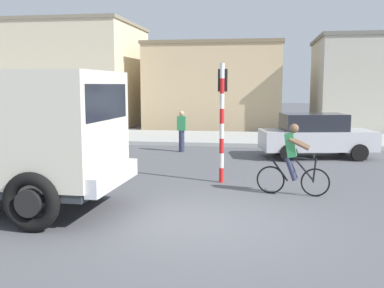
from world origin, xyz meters
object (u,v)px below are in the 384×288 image
Objects in this scene: traffic_light_pole at (222,106)px; pedestrian_near_kerb at (182,130)px; cyclist at (293,160)px; car_red_near at (316,135)px.

pedestrian_near_kerb is at bearing 111.20° from traffic_light_pole.
cyclist is 0.54× the size of traffic_light_pole.
cyclist is 7.66m from pedestrian_near_kerb.
traffic_light_pole reaches higher than cyclist.
traffic_light_pole is at bearing -122.54° from car_red_near.
traffic_light_pole is (-1.81, 1.24, 1.20)m from cyclist.
pedestrian_near_kerb is (-2.08, 5.35, -1.22)m from traffic_light_pole.
cyclist is at bearing -34.56° from traffic_light_pole.
car_red_near is at bearing 57.46° from traffic_light_pole.
cyclist is 2.50m from traffic_light_pole.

